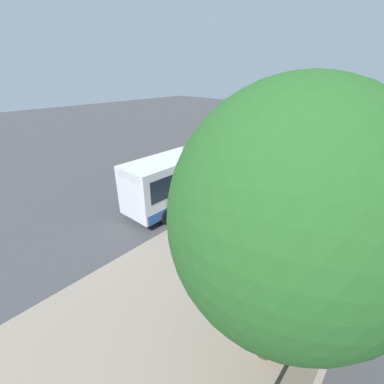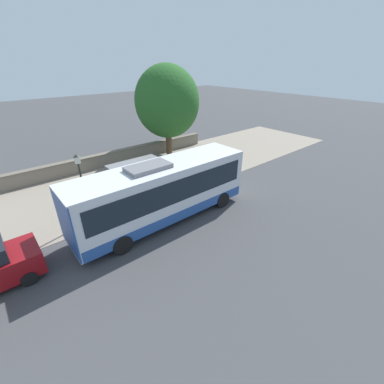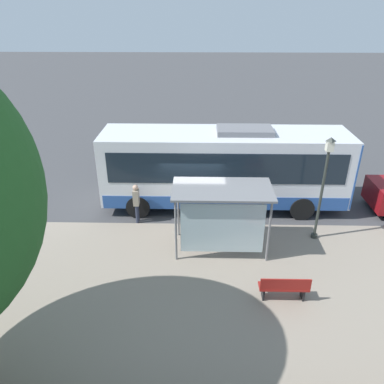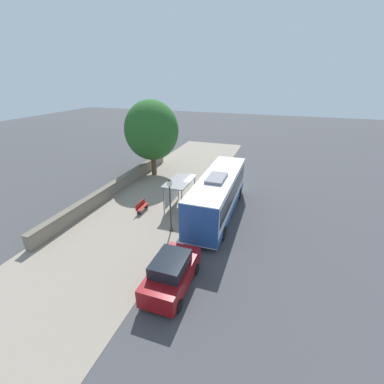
# 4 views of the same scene
# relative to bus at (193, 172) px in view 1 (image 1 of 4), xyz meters

# --- Properties ---
(ground_plane) EXTENTS (120.00, 120.00, 0.00)m
(ground_plane) POSITION_rel_bus_xyz_m (-1.71, 1.40, -1.85)
(ground_plane) COLOR #424244
(ground_plane) RESTS_ON ground
(sidewalk_plaza) EXTENTS (9.00, 44.00, 0.02)m
(sidewalk_plaza) POSITION_rel_bus_xyz_m (-6.21, 1.40, -1.84)
(sidewalk_plaza) COLOR gray
(sidewalk_plaza) RESTS_ON ground
(stone_wall) EXTENTS (0.60, 20.00, 1.16)m
(stone_wall) POSITION_rel_bus_xyz_m (-10.26, 1.40, -1.26)
(stone_wall) COLOR slate
(stone_wall) RESTS_ON ground
(bus) EXTENTS (2.62, 10.32, 3.58)m
(bus) POSITION_rel_bus_xyz_m (0.00, 0.00, 0.00)
(bus) COLOR silver
(bus) RESTS_ON ground
(bus_shelter) EXTENTS (1.85, 3.46, 2.45)m
(bus_shelter) POSITION_rel_bus_xyz_m (-3.48, 0.29, 0.21)
(bus_shelter) COLOR slate
(bus_shelter) RESTS_ON ground
(pedestrian) EXTENTS (0.34, 0.22, 1.69)m
(pedestrian) POSITION_rel_bus_xyz_m (-1.56, 3.62, -0.86)
(pedestrian) COLOR #2D3347
(pedestrian) RESTS_ON ground
(bench) EXTENTS (0.40, 1.50, 0.88)m
(bench) POSITION_rel_bus_xyz_m (-6.01, -1.50, -1.38)
(bench) COLOR maroon
(bench) RESTS_ON ground
(street_lamp_near) EXTENTS (0.28, 0.28, 4.06)m
(street_lamp_near) POSITION_rel_bus_xyz_m (-2.59, -3.37, 0.56)
(street_lamp_near) COLOR #2D332D
(street_lamp_near) RESTS_ON ground
(shade_tree) EXTENTS (5.73, 5.73, 8.12)m
(shade_tree) POSITION_rel_bus_xyz_m (-9.04, 6.86, 3.10)
(shade_tree) COLOR brown
(shade_tree) RESTS_ON ground
(parked_car_behind_bus) EXTENTS (2.01, 4.10, 1.94)m
(parked_car_behind_bus) POSITION_rel_bus_xyz_m (-0.41, -8.38, -0.91)
(parked_car_behind_bus) COLOR maroon
(parked_car_behind_bus) RESTS_ON ground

